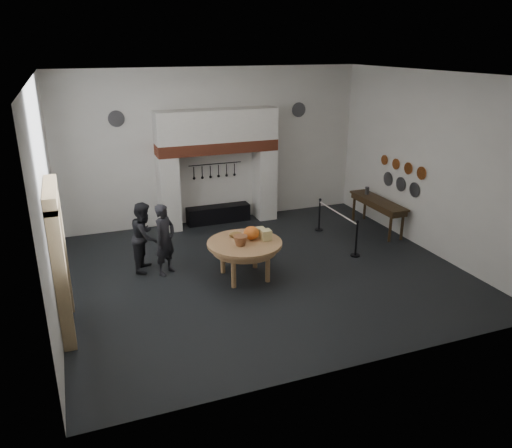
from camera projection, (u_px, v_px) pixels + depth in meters
name	position (u px, v px, depth m)	size (l,w,h in m)	color
floor	(263.00, 271.00, 11.87)	(9.00, 8.00, 0.02)	black
ceiling	(265.00, 74.00, 10.33)	(9.00, 8.00, 0.02)	silver
wall_back	(214.00, 147.00, 14.62)	(9.00, 0.02, 4.50)	silver
wall_front	(360.00, 243.00, 7.59)	(9.00, 0.02, 4.50)	silver
wall_left	(47.00, 201.00, 9.61)	(0.02, 8.00, 4.50)	silver
wall_right	(429.00, 163.00, 12.60)	(0.02, 8.00, 4.50)	silver
chimney_pier_left	(169.00, 193.00, 14.22)	(0.55, 0.70, 2.15)	silver
chimney_pier_right	(265.00, 184.00, 15.20)	(0.55, 0.70, 2.15)	silver
hearth_brick_band	(217.00, 147.00, 14.29)	(3.50, 0.72, 0.32)	#9E442B
chimney_hood	(217.00, 125.00, 14.08)	(3.50, 0.70, 0.90)	silver
iron_range	(218.00, 214.00, 15.06)	(1.90, 0.45, 0.50)	black
utensil_rail	(215.00, 164.00, 14.72)	(0.02, 0.02, 1.60)	black
door_recess	(56.00, 268.00, 9.08)	(0.04, 1.10, 2.50)	black
door_jamb_near	(61.00, 281.00, 8.48)	(0.22, 0.30, 2.60)	tan
door_jamb_far	(60.00, 251.00, 9.71)	(0.22, 0.30, 2.60)	tan
door_lintel	(50.00, 194.00, 8.63)	(0.22, 1.70, 0.30)	tan
wall_plaque	(55.00, 219.00, 10.55)	(0.05, 0.34, 0.44)	gold
work_table	(245.00, 243.00, 11.29)	(1.71, 1.71, 0.07)	tan
pumpkin	(251.00, 233.00, 11.38)	(0.36, 0.36, 0.31)	#E64F20
cheese_block_big	(266.00, 235.00, 11.36)	(0.22, 0.22, 0.24)	#D6C680
cheese_block_small	(260.00, 231.00, 11.62)	(0.18, 0.18, 0.20)	#D6C780
wicker_basket	(240.00, 241.00, 11.06)	(0.32, 0.32, 0.22)	#955C36
bread_loaf	(235.00, 235.00, 11.53)	(0.31, 0.18, 0.13)	olive
visitor_near	(165.00, 240.00, 11.49)	(0.62, 0.41, 1.70)	black
visitor_far	(145.00, 236.00, 11.72)	(0.81, 0.63, 1.66)	black
side_table	(378.00, 201.00, 14.23)	(0.55, 2.20, 0.06)	#392614
pewter_jug	(367.00, 191.00, 14.71)	(0.12, 0.12, 0.22)	#434448
copper_pan_a	(422.00, 173.00, 12.86)	(0.34, 0.34, 0.03)	#C6662D
copper_pan_b	(408.00, 168.00, 13.35)	(0.32, 0.32, 0.03)	#C6662D
copper_pan_c	(396.00, 164.00, 13.83)	(0.30, 0.30, 0.03)	#C6662D
copper_pan_d	(384.00, 160.00, 14.31)	(0.28, 0.28, 0.03)	#C6662D
pewter_plate_left	(414.00, 190.00, 13.21)	(0.40, 0.40, 0.03)	#4C4C51
pewter_plate_mid	(401.00, 184.00, 13.74)	(0.40, 0.40, 0.03)	#4C4C51
pewter_plate_right	(388.00, 179.00, 14.27)	(0.40, 0.40, 0.03)	#4C4C51
pewter_plate_back_left	(116.00, 119.00, 13.36)	(0.44, 0.44, 0.03)	#4C4C51
pewter_plate_back_right	(299.00, 110.00, 15.16)	(0.44, 0.44, 0.03)	#4C4C51
barrier_post_near	(356.00, 239.00, 12.57)	(0.05, 0.05, 0.90)	black
barrier_post_far	(319.00, 215.00, 14.32)	(0.05, 0.05, 0.90)	black
barrier_rope	(338.00, 213.00, 13.31)	(0.04, 0.04, 2.00)	silver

